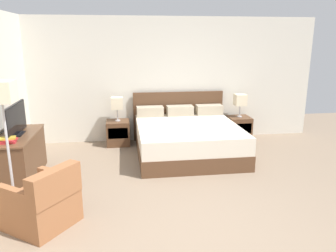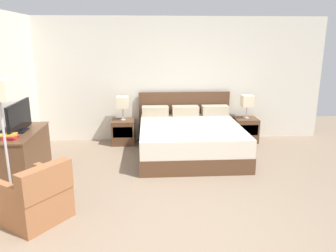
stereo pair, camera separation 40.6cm
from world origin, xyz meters
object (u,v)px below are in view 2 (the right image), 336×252
object	(u,v)px
table_lamp_right	(247,101)
armchair_by_window	(36,199)
dresser	(23,152)
tv	(19,117)
bed	(190,138)
nightstand_right	(245,130)
book_red_cover	(10,138)
floor_lamp	(0,102)
table_lamp_left	(122,103)
book_small_top	(8,135)
book_blue_cover	(10,136)
nightstand_left	(124,132)

from	to	relation	value
table_lamp_right	armchair_by_window	bearing A→B (deg)	-139.00
dresser	tv	xyz separation A→B (m)	(0.00, 0.01, 0.58)
bed	nightstand_right	world-z (taller)	bed
book_red_cover	armchair_by_window	bearing A→B (deg)	-58.31
book_red_cover	floor_lamp	xyz separation A→B (m)	(0.22, -0.68, 0.67)
bed	nightstand_right	distance (m)	1.52
table_lamp_left	book_red_cover	distance (m)	2.48
nightstand_right	table_lamp_right	size ratio (longest dim) A/B	1.03
book_red_cover	book_small_top	world-z (taller)	book_small_top
table_lamp_right	dresser	size ratio (longest dim) A/B	0.38
book_blue_cover	book_small_top	xyz separation A→B (m)	(-0.02, 0.00, 0.02)
table_lamp_left	table_lamp_right	world-z (taller)	same
book_small_top	floor_lamp	world-z (taller)	floor_lamp
book_blue_cover	bed	bearing A→B (deg)	22.60
nightstand_right	book_blue_cover	xyz separation A→B (m)	(-4.18, -1.94, 0.51)
table_lamp_left	table_lamp_right	xyz separation A→B (m)	(2.65, 0.00, 0.00)
nightstand_left	armchair_by_window	xyz separation A→B (m)	(-0.86, -3.04, 0.03)
nightstand_right	table_lamp_right	distance (m)	0.63
book_red_cover	floor_lamp	size ratio (longest dim) A/B	0.12
table_lamp_right	tv	world-z (taller)	tv
bed	dresser	xyz separation A→B (m)	(-2.86, -0.78, 0.05)
tv	book_small_top	size ratio (longest dim) A/B	3.75
book_blue_cover	armchair_by_window	xyz separation A→B (m)	(0.68, -1.10, -0.48)
table_lamp_left	book_blue_cover	bearing A→B (deg)	-128.37
nightstand_right	tv	xyz separation A→B (m)	(-4.18, -1.51, 0.70)
floor_lamp	bed	bearing A→B (deg)	35.43
dresser	floor_lamp	distance (m)	1.53
book_small_top	armchair_by_window	xyz separation A→B (m)	(0.70, -1.10, -0.50)
table_lamp_left	floor_lamp	bearing A→B (deg)	-116.54
floor_lamp	dresser	bearing A→B (deg)	101.53
table_lamp_right	book_blue_cover	distance (m)	4.61
nightstand_left	book_blue_cover	bearing A→B (deg)	-128.39
nightstand_right	book_blue_cover	bearing A→B (deg)	-155.11
bed	table_lamp_right	world-z (taller)	bed
nightstand_right	dresser	xyz separation A→B (m)	(-4.18, -1.53, 0.11)
table_lamp_left	tv	bearing A→B (deg)	-135.38
bed	book_small_top	world-z (taller)	bed
bed	dresser	distance (m)	2.96
table_lamp_right	nightstand_right	bearing A→B (deg)	-90.00
bed	table_lamp_right	distance (m)	1.62
nightstand_right	book_blue_cover	world-z (taller)	book_blue_cover
table_lamp_right	tv	size ratio (longest dim) A/B	0.54
table_lamp_right	tv	bearing A→B (deg)	-160.09
book_red_cover	table_lamp_right	bearing A→B (deg)	24.92
book_blue_cover	armchair_by_window	bearing A→B (deg)	-58.23
table_lamp_right	book_blue_cover	xyz separation A→B (m)	(-4.18, -1.94, -0.12)
table_lamp_right	book_red_cover	bearing A→B (deg)	-155.08
bed	nightstand_left	bearing A→B (deg)	150.42
bed	tv	world-z (taller)	tv
armchair_by_window	nightstand_right	bearing A→B (deg)	40.99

